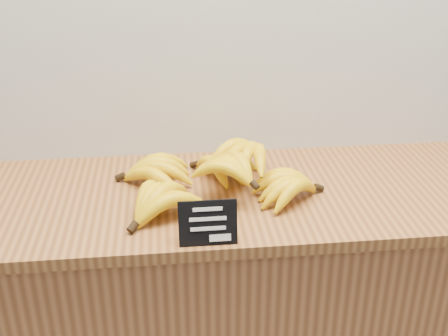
# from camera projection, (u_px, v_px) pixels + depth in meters

# --- Properties ---
(counter) EXTENTS (1.37, 0.50, 0.90)m
(counter) POSITION_uv_depth(u_px,v_px,m) (222.00, 333.00, 1.67)
(counter) COLOR #9F6033
(counter) RESTS_ON ground
(counter_top) EXTENTS (1.51, 0.54, 0.03)m
(counter_top) POSITION_uv_depth(u_px,v_px,m) (222.00, 196.00, 1.47)
(counter_top) COLOR #955E2E
(counter_top) RESTS_ON counter
(chalkboard_sign) EXTENTS (0.13, 0.03, 0.10)m
(chalkboard_sign) POSITION_uv_depth(u_px,v_px,m) (208.00, 223.00, 1.22)
(chalkboard_sign) COLOR black
(chalkboard_sign) RESTS_ON counter_top
(banana_pile) EXTENTS (0.54, 0.39, 0.12)m
(banana_pile) POSITION_uv_depth(u_px,v_px,m) (213.00, 175.00, 1.44)
(banana_pile) COLOR yellow
(banana_pile) RESTS_ON counter_top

